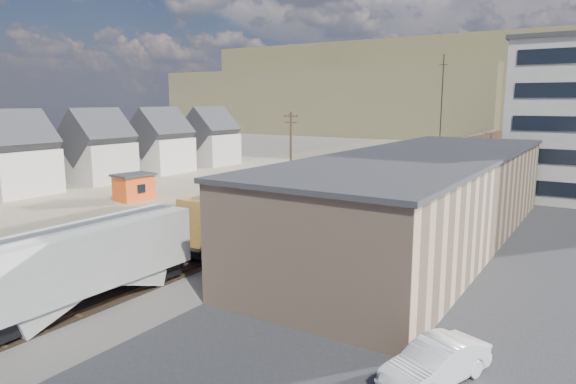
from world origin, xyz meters
The scene contains 13 objects.
ground centered at (0.00, 0.00, 0.00)m, with size 300.00×300.00×0.00m, color #6B6356.
ballast_bed centered at (0.00, 50.00, 0.03)m, with size 18.00×200.00×0.06m, color #4C4742.
dirt_yard centered at (-20.00, 40.00, 0.01)m, with size 24.00×180.00×0.03m, color #7C7155.
asphalt_lot centered at (22.00, 35.00, 0.02)m, with size 26.00×120.00×0.04m, color #232326.
rail_tracks centered at (-0.55, 50.00, 0.11)m, with size 11.40×200.00×0.24m.
freight_train centered at (3.80, 54.52, 2.79)m, with size 3.00×119.74×4.46m.
warehouse centered at (14.98, 25.00, 3.65)m, with size 12.40×40.40×7.25m.
utility_pole_north centered at (-8.50, 42.00, 5.30)m, with size 2.20×0.32×10.00m.
radio_mast centered at (6.00, 60.00, 9.12)m, with size 1.20×0.16×18.00m.
townhouse_row centered at (-34.00, 25.00, 4.34)m, with size 8.15×68.16×10.47m.
hills_north centered at (0.17, 167.92, 14.10)m, with size 265.00×80.00×32.00m.
maintenance_shed centered at (-18.57, 24.01, 1.61)m, with size 3.82×4.66×3.14m.
parked_car_white centered at (22.52, 3.93, 0.86)m, with size 1.82×5.22×1.72m, color white.
Camera 1 is at (27.86, -15.54, 11.33)m, focal length 32.00 mm.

